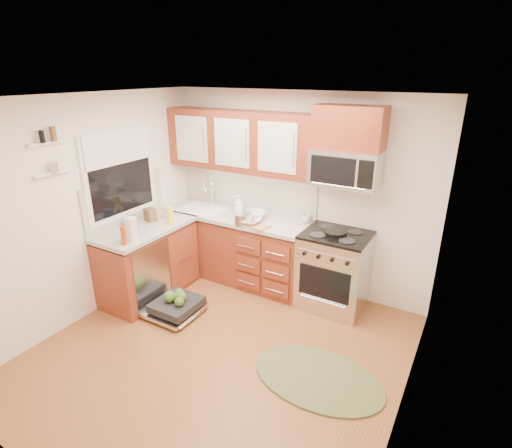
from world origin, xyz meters
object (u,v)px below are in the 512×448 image
Objects in this scene: range at (334,270)px; stock_pot at (243,219)px; microwave at (345,168)px; paper_towel_roll at (132,229)px; sink at (203,217)px; upper_cabinets at (239,141)px; rug at (318,378)px; bowl_b at (255,215)px; cutting_board at (256,225)px; skillet at (335,233)px; bowl_a at (249,221)px; cup at (306,219)px; dishwasher at (174,307)px.

stock_pot is (-1.14, -0.21, 0.52)m from range.
microwave is 2.77× the size of paper_towel_roll.
sink is at bearing -176.15° from microwave.
upper_cabinets reaches higher than paper_towel_roll.
upper_cabinets reaches higher than rug.
stock_pot reaches higher than sink.
bowl_b is at bearing -20.53° from upper_cabinets.
rug is at bearing -39.64° from cutting_board.
skillet is 0.89× the size of bowl_a.
range is at bearing -24.62° from cup.
bowl_b reaches higher than bowl_a.
paper_towel_roll is 1.55m from bowl_b.
dishwasher is 2.73× the size of skillet.
upper_cabinets is at bearing 178.98° from microwave.
upper_cabinets reaches higher than sink.
sink is 2.42× the size of skillet.
upper_cabinets is 1.21m from sink.
cutting_board is (-1.29, 1.07, 0.93)m from rug.
paper_towel_roll is at bearing -127.92° from bowl_a.
sink is at bearing -176.79° from bowl_b.
cutting_board is 0.12m from bowl_a.
upper_cabinets is 1.73m from paper_towel_roll.
range reaches higher than dishwasher.
sink is 0.89m from bowl_a.
cup reaches higher than skillet.
stock_pot reaches higher than range.
cutting_board is (-0.95, -0.33, -0.76)m from microwave.
range is 4.23× the size of stock_pot.
microwave is 1.33m from bowl_b.
microwave is at bearing 88.91° from skillet.
range is at bearing 33.64° from paper_towel_roll.
bowl_a is at bearing 141.98° from rug.
sink is 2.26× the size of paper_towel_roll.
skillet is at bearing 105.27° from rug.
upper_cabinets is 6.99× the size of bowl_b.
rug is 2.50m from paper_towel_roll.
stock_pot is at bearing -169.59° from range.
paper_towel_roll reaches higher than stock_pot.
cutting_board is at bearing 140.36° from rug.
dishwasher is 0.56× the size of rug.
microwave is 6.25× the size of cup.
bowl_a reaches higher than range.
range is at bearing 85.71° from skillet.
microwave reaches higher than bowl_b.
dishwasher is at bearing -96.04° from upper_cabinets.
cup is (0.66, 0.43, -0.02)m from stock_pot.
bowl_a reaches higher than sink.
rug is 3.99× the size of cutting_board.
stock_pot is (0.26, -0.35, -0.88)m from upper_cabinets.
cutting_board is (0.19, 0.00, -0.06)m from stock_pot.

